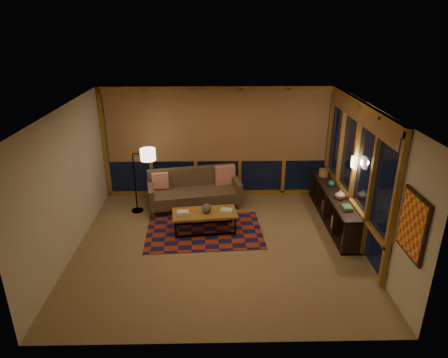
{
  "coord_description": "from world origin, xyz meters",
  "views": [
    {
      "loc": [
        -0.04,
        -6.73,
        4.16
      ],
      "look_at": [
        0.11,
        0.4,
        1.25
      ],
      "focal_mm": 32.0,
      "sensor_mm": 36.0,
      "label": 1
    }
  ],
  "objects_px": {
    "sofa": "(194,190)",
    "bookshelf": "(333,206)",
    "coffee_table": "(205,222)",
    "floor_lamp": "(135,180)"
  },
  "relations": [
    {
      "from": "sofa",
      "to": "coffee_table",
      "type": "relative_size",
      "value": 1.6
    },
    {
      "from": "coffee_table",
      "to": "sofa",
      "type": "bearing_deg",
      "value": 96.61
    },
    {
      "from": "sofa",
      "to": "bookshelf",
      "type": "height_order",
      "value": "sofa"
    },
    {
      "from": "coffee_table",
      "to": "bookshelf",
      "type": "bearing_deg",
      "value": 1.91
    },
    {
      "from": "coffee_table",
      "to": "bookshelf",
      "type": "height_order",
      "value": "bookshelf"
    },
    {
      "from": "sofa",
      "to": "bookshelf",
      "type": "xyz_separation_m",
      "value": [
        3.04,
        -0.76,
        -0.08
      ]
    },
    {
      "from": "sofa",
      "to": "floor_lamp",
      "type": "relative_size",
      "value": 1.37
    },
    {
      "from": "sofa",
      "to": "floor_lamp",
      "type": "height_order",
      "value": "floor_lamp"
    },
    {
      "from": "sofa",
      "to": "coffee_table",
      "type": "xyz_separation_m",
      "value": [
        0.27,
        -1.16,
        -0.21
      ]
    },
    {
      "from": "coffee_table",
      "to": "floor_lamp",
      "type": "bearing_deg",
      "value": 142.22
    }
  ]
}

